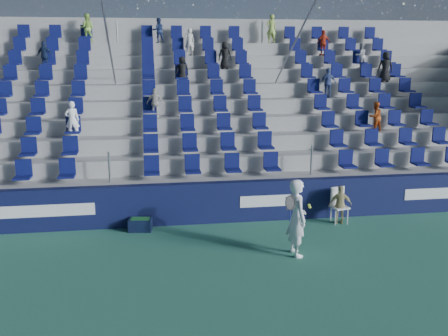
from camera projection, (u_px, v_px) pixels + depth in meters
The scene contains 7 objects.
ground at pixel (233, 267), 11.59m from camera, with size 70.00×70.00×0.00m, color #32755B.
sponsor_wall at pixel (216, 202), 14.49m from camera, with size 24.00×0.32×1.20m.
grandstand at pixel (198, 125), 19.04m from camera, with size 24.00×8.17×6.63m.
tennis_player at pixel (297, 218), 12.05m from camera, with size 0.69×0.74×1.92m.
line_judge_chair at pixel (338, 202), 14.53m from camera, with size 0.54×0.55×1.03m.
line_judge at pixel (340, 205), 14.38m from camera, with size 0.66×0.27×1.13m, color tan.
ball_bin at pixel (140, 224), 13.88m from camera, with size 0.68×0.50×0.35m.
Camera 1 is at (-1.81, -10.61, 4.89)m, focal length 40.00 mm.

